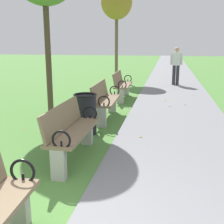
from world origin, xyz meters
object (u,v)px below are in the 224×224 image
object	(u,v)px
park_bench_2	(71,131)
pedestrian_walking	(176,64)
tree_2	(117,3)
trash_bin	(86,114)
park_bench_4	(122,85)
park_bench_3	(105,100)

from	to	relation	value
park_bench_2	pedestrian_walking	size ratio (longest dim) A/B	0.99
tree_2	trash_bin	xyz separation A→B (m)	(0.88, -8.76, -3.22)
park_bench_2	tree_2	size ratio (longest dim) A/B	0.36
park_bench_4	pedestrian_walking	size ratio (longest dim) A/B	0.99
park_bench_3	pedestrian_walking	world-z (taller)	pedestrian_walking
park_bench_3	park_bench_4	size ratio (longest dim) A/B	1.00
tree_2	pedestrian_walking	distance (m)	4.13
park_bench_4	trash_bin	bearing A→B (deg)	-92.16
tree_2	pedestrian_walking	bearing A→B (deg)	-23.68
park_bench_4	tree_2	distance (m)	5.88
park_bench_4	pedestrian_walking	distance (m)	4.06
park_bench_4	tree_2	size ratio (longest dim) A/B	0.36
park_bench_3	park_bench_4	world-z (taller)	same
park_bench_3	trash_bin	bearing A→B (deg)	-96.70
trash_bin	park_bench_4	bearing A→B (deg)	87.84
park_bench_2	tree_2	bearing A→B (deg)	95.77
tree_2	park_bench_2	bearing A→B (deg)	-84.23
park_bench_3	trash_bin	size ratio (longest dim) A/B	1.92
tree_2	pedestrian_walking	xyz separation A→B (m)	(2.85, -1.25, -2.72)
pedestrian_walking	trash_bin	size ratio (longest dim) A/B	1.93
tree_2	trash_bin	size ratio (longest dim) A/B	5.36
park_bench_3	park_bench_2	bearing A→B (deg)	-90.00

